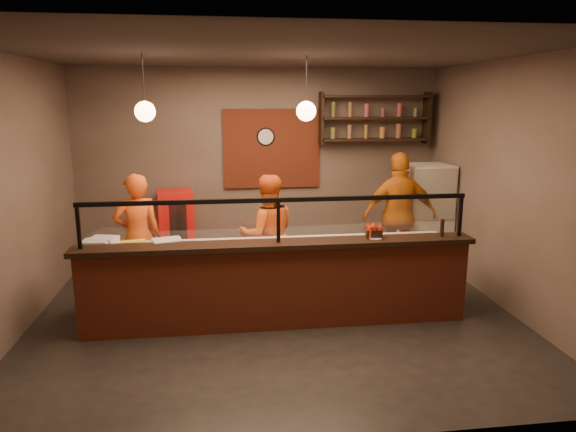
{
  "coord_description": "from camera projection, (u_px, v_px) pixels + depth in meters",
  "views": [
    {
      "loc": [
        -0.63,
        -6.05,
        2.66
      ],
      "look_at": [
        0.19,
        0.3,
        1.23
      ],
      "focal_mm": 32.0,
      "sensor_mm": 36.0,
      "label": 1
    }
  ],
  "objects": [
    {
      "name": "floor",
      "position": [
        276.0,
        316.0,
        6.51
      ],
      "size": [
        6.0,
        6.0,
        0.0
      ],
      "primitive_type": "plane",
      "color": "black",
      "rests_on": "ground"
    },
    {
      "name": "ceiling",
      "position": [
        275.0,
        53.0,
        5.82
      ],
      "size": [
        6.0,
        6.0,
        0.0
      ],
      "primitive_type": "plane",
      "rotation": [
        3.14,
        0.0,
        0.0
      ],
      "color": "#3C342E",
      "rests_on": "wall_back"
    },
    {
      "name": "wall_back",
      "position": [
        260.0,
        167.0,
        8.58
      ],
      "size": [
        6.0,
        0.0,
        6.0
      ],
      "primitive_type": "plane",
      "rotation": [
        1.57,
        0.0,
        0.0
      ],
      "color": "#6A584E",
      "rests_on": "floor"
    },
    {
      "name": "wall_left",
      "position": [
        11.0,
        198.0,
        5.78
      ],
      "size": [
        0.0,
        5.0,
        5.0
      ],
      "primitive_type": "plane",
      "rotation": [
        1.57,
        0.0,
        1.57
      ],
      "color": "#6A584E",
      "rests_on": "floor"
    },
    {
      "name": "wall_right",
      "position": [
        509.0,
        187.0,
        6.54
      ],
      "size": [
        0.0,
        5.0,
        5.0
      ],
      "primitive_type": "plane",
      "rotation": [
        1.57,
        0.0,
        -1.57
      ],
      "color": "#6A584E",
      "rests_on": "floor"
    },
    {
      "name": "wall_front",
      "position": [
        311.0,
        250.0,
        3.74
      ],
      "size": [
        6.0,
        0.0,
        6.0
      ],
      "primitive_type": "plane",
      "rotation": [
        -1.57,
        0.0,
        0.0
      ],
      "color": "#6A584E",
      "rests_on": "floor"
    },
    {
      "name": "brick_patch",
      "position": [
        272.0,
        149.0,
        8.51
      ],
      "size": [
        1.6,
        0.04,
        1.3
      ],
      "primitive_type": "cube",
      "color": "#953A20",
      "rests_on": "wall_back"
    },
    {
      "name": "service_counter",
      "position": [
        279.0,
        287.0,
        6.11
      ],
      "size": [
        4.6,
        0.25,
        1.0
      ],
      "primitive_type": "cube",
      "color": "#953A20",
      "rests_on": "floor"
    },
    {
      "name": "counter_ledge",
      "position": [
        278.0,
        244.0,
        6.0
      ],
      "size": [
        4.7,
        0.37,
        0.06
      ],
      "primitive_type": "cube",
      "color": "black",
      "rests_on": "service_counter"
    },
    {
      "name": "worktop_cabinet",
      "position": [
        274.0,
        279.0,
        6.61
      ],
      "size": [
        4.6,
        0.75,
        0.85
      ],
      "primitive_type": "cube",
      "color": "gray",
      "rests_on": "floor"
    },
    {
      "name": "worktop",
      "position": [
        274.0,
        246.0,
        6.51
      ],
      "size": [
        4.6,
        0.75,
        0.05
      ],
      "primitive_type": "cube",
      "color": "silver",
      "rests_on": "worktop_cabinet"
    },
    {
      "name": "sneeze_guard",
      "position": [
        278.0,
        216.0,
        5.92
      ],
      "size": [
        4.5,
        0.05,
        0.52
      ],
      "color": "white",
      "rests_on": "counter_ledge"
    },
    {
      "name": "wall_shelving",
      "position": [
        375.0,
        118.0,
        8.47
      ],
      "size": [
        1.84,
        0.28,
        0.85
      ],
      "color": "black",
      "rests_on": "wall_back"
    },
    {
      "name": "wall_clock",
      "position": [
        266.0,
        137.0,
        8.45
      ],
      "size": [
        0.3,
        0.04,
        0.3
      ],
      "primitive_type": "cylinder",
      "rotation": [
        1.57,
        0.0,
        0.0
      ],
      "color": "black",
      "rests_on": "wall_back"
    },
    {
      "name": "pendant_left",
      "position": [
        145.0,
        111.0,
        5.96
      ],
      "size": [
        0.24,
        0.24,
        0.77
      ],
      "color": "black",
      "rests_on": "ceiling"
    },
    {
      "name": "pendant_right",
      "position": [
        306.0,
        111.0,
        6.2
      ],
      "size": [
        0.24,
        0.24,
        0.77
      ],
      "color": "black",
      "rests_on": "ceiling"
    },
    {
      "name": "cook_left",
      "position": [
        138.0,
        236.0,
        7.05
      ],
      "size": [
        0.72,
        0.57,
        1.73
      ],
      "primitive_type": "imported",
      "rotation": [
        0.0,
        0.0,
        3.42
      ],
      "color": "#EB5416",
      "rests_on": "floor"
    },
    {
      "name": "cook_mid",
      "position": [
        267.0,
        235.0,
        7.14
      ],
      "size": [
        0.88,
        0.72,
        1.7
      ],
      "primitive_type": "imported",
      "rotation": [
        0.0,
        0.0,
        3.24
      ],
      "color": "#CB4E13",
      "rests_on": "floor"
    },
    {
      "name": "cook_right",
      "position": [
        399.0,
        215.0,
        7.86
      ],
      "size": [
        1.13,
        0.48,
        1.93
      ],
      "primitive_type": "imported",
      "rotation": [
        0.0,
        0.0,
        3.13
      ],
      "color": "#CC6A13",
      "rests_on": "floor"
    },
    {
      "name": "fridge",
      "position": [
        425.0,
        217.0,
        8.27
      ],
      "size": [
        0.73,
        0.69,
        1.7
      ],
      "primitive_type": "cube",
      "rotation": [
        0.0,
        0.0,
        0.04
      ],
      "color": "beige",
      "rests_on": "floor"
    },
    {
      "name": "red_cooler",
      "position": [
        176.0,
        230.0,
        8.28
      ],
      "size": [
        0.62,
        0.58,
        1.28
      ],
      "primitive_type": "cube",
      "rotation": [
        0.0,
        0.0,
        0.16
      ],
      "color": "red",
      "rests_on": "floor"
    },
    {
      "name": "pizza_dough",
      "position": [
        273.0,
        243.0,
        6.53
      ],
      "size": [
        0.5,
        0.5,
        0.01
      ],
      "primitive_type": "cylinder",
      "rotation": [
        0.0,
        0.0,
        -0.06
      ],
      "color": "silver",
      "rests_on": "worktop"
    },
    {
      "name": "prep_tub_a",
      "position": [
        96.0,
        246.0,
        6.11
      ],
      "size": [
        0.32,
        0.27,
        0.15
      ],
      "primitive_type": "cube",
      "rotation": [
        0.0,
        0.0,
        -0.09
      ],
      "color": "silver",
      "rests_on": "worktop"
    },
    {
      "name": "prep_tub_b",
      "position": [
        104.0,
        243.0,
        6.23
      ],
      "size": [
        0.36,
        0.32,
        0.15
      ],
      "primitive_type": "cube",
      "rotation": [
        0.0,
        0.0,
        -0.25
      ],
      "color": "silver",
      "rests_on": "worktop"
    },
    {
      "name": "prep_tub_c",
      "position": [
        167.0,
        246.0,
        6.1
      ],
      "size": [
        0.39,
        0.34,
        0.17
      ],
      "primitive_type": "cube",
      "rotation": [
        0.0,
        0.0,
        0.27
      ],
      "color": "silver",
      "rests_on": "worktop"
    },
    {
      "name": "rolling_pin",
      "position": [
        129.0,
        243.0,
        6.43
      ],
      "size": [
        0.41,
        0.13,
        0.07
      ],
      "primitive_type": "cylinder",
      "rotation": [
        0.0,
        1.57,
        0.16
      ],
      "color": "gold",
      "rests_on": "worktop"
    },
    {
      "name": "condiment_caddy",
      "position": [
        374.0,
        233.0,
        6.17
      ],
      "size": [
        0.2,
        0.16,
        0.1
      ],
      "primitive_type": "cube",
      "rotation": [
        0.0,
        0.0,
        -0.1
      ],
      "color": "black",
      "rests_on": "counter_ledge"
    },
    {
      "name": "pepper_mill",
      "position": [
        442.0,
        228.0,
        6.21
      ],
      "size": [
        0.06,
        0.06,
        0.22
      ],
      "primitive_type": "cylinder",
      "rotation": [
        0.0,
        0.0,
        0.41
      ],
      "color": "black",
      "rests_on": "counter_ledge"
    },
    {
      "name": "small_plate",
      "position": [
        375.0,
        238.0,
        6.14
      ],
      "size": [
        0.19,
        0.19,
        0.01
      ],
      "primitive_type": "cylinder",
      "rotation": [
        0.0,
        0.0,
        0.15
      ],
      "color": "silver",
      "rests_on": "counter_ledge"
    }
  ]
}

